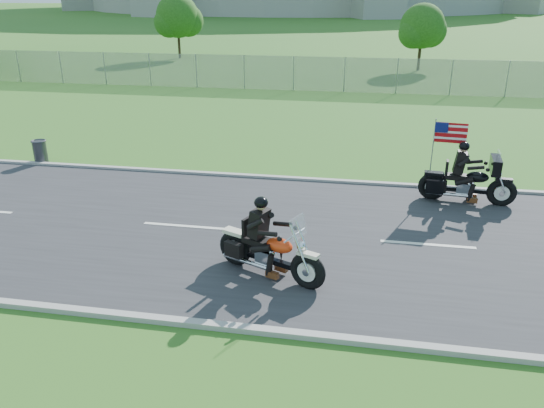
# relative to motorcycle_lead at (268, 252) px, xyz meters

# --- Properties ---
(ground) EXTENTS (420.00, 420.00, 0.00)m
(ground) POSITION_rel_motorcycle_lead_xyz_m (-0.53, 2.03, -0.56)
(ground) COLOR #255B1C
(ground) RESTS_ON ground
(road) EXTENTS (120.00, 8.00, 0.04)m
(road) POSITION_rel_motorcycle_lead_xyz_m (-0.53, 2.03, -0.54)
(road) COLOR #28282B
(road) RESTS_ON ground
(curb_north) EXTENTS (120.00, 0.18, 0.12)m
(curb_north) POSITION_rel_motorcycle_lead_xyz_m (-0.53, 6.08, -0.51)
(curb_north) COLOR #9E9B93
(curb_north) RESTS_ON ground
(curb_south) EXTENTS (120.00, 0.18, 0.12)m
(curb_south) POSITION_rel_motorcycle_lead_xyz_m (-0.53, -2.02, -0.51)
(curb_south) COLOR #9E9B93
(curb_south) RESTS_ON ground
(fence) EXTENTS (60.00, 0.03, 2.00)m
(fence) POSITION_rel_motorcycle_lead_xyz_m (-5.53, 22.03, 0.44)
(fence) COLOR gray
(fence) RESTS_ON ground
(tree_fence_near) EXTENTS (3.52, 3.28, 4.75)m
(tree_fence_near) POSITION_rel_motorcycle_lead_xyz_m (5.51, 32.06, 2.42)
(tree_fence_near) COLOR #382316
(tree_fence_near) RESTS_ON ground
(tree_fence_mid) EXTENTS (3.96, 3.69, 5.30)m
(tree_fence_mid) POSITION_rel_motorcycle_lead_xyz_m (-14.48, 36.07, 2.75)
(tree_fence_mid) COLOR #382316
(tree_fence_mid) RESTS_ON ground
(motorcycle_lead) EXTENTS (2.48, 1.33, 1.77)m
(motorcycle_lead) POSITION_rel_motorcycle_lead_xyz_m (0.00, 0.00, 0.00)
(motorcycle_lead) COLOR black
(motorcycle_lead) RESTS_ON ground
(motorcycle_follow) EXTENTS (2.66, 0.92, 2.22)m
(motorcycle_follow) POSITION_rel_motorcycle_lead_xyz_m (4.75, 5.03, 0.05)
(motorcycle_follow) COLOR black
(motorcycle_follow) RESTS_ON ground
(trash_can) EXTENTS (0.55, 0.55, 0.79)m
(trash_can) POSITION_rel_motorcycle_lead_xyz_m (-9.22, 6.33, -0.16)
(trash_can) COLOR #3B3A40
(trash_can) RESTS_ON ground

